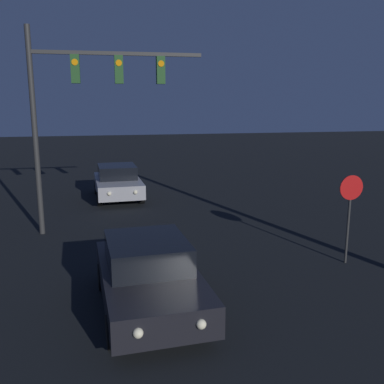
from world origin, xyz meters
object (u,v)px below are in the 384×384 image
object	(u,v)px
car_near	(149,275)
car_far	(118,182)
stop_sign	(350,203)
traffic_signal_mast	(83,95)

from	to	relation	value
car_near	car_far	bearing A→B (deg)	-92.24
car_far	stop_sign	bearing A→B (deg)	118.69
car_near	traffic_signal_mast	distance (m)	7.40
car_far	stop_sign	size ratio (longest dim) A/B	1.75
car_near	stop_sign	distance (m)	5.96
car_near	car_far	distance (m)	11.17
car_near	car_far	xyz separation A→B (m)	(-0.22, 11.17, 0.00)
stop_sign	traffic_signal_mast	bearing A→B (deg)	146.99
car_far	traffic_signal_mast	xyz separation A→B (m)	(-1.18, -5.03, 3.89)
car_near	stop_sign	size ratio (longest dim) A/B	1.75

